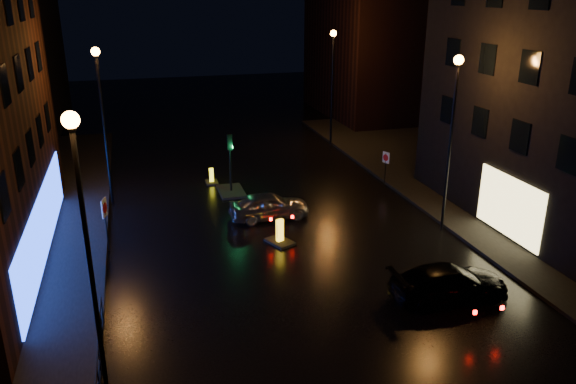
% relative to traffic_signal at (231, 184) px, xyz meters
% --- Properties ---
extents(ground, '(120.00, 120.00, 0.00)m').
position_rel_traffic_signal_xyz_m(ground, '(1.20, -14.00, -0.50)').
color(ground, black).
rests_on(ground, ground).
extents(pavement_right, '(12.00, 44.00, 0.15)m').
position_rel_traffic_signal_xyz_m(pavement_right, '(15.20, -6.00, -0.43)').
color(pavement_right, black).
rests_on(pavement_right, ground).
extents(building_far_left, '(8.00, 16.00, 14.00)m').
position_rel_traffic_signal_xyz_m(building_far_left, '(-14.80, 21.00, 6.50)').
color(building_far_left, black).
rests_on(building_far_left, ground).
extents(building_far_right, '(8.00, 14.00, 12.00)m').
position_rel_traffic_signal_xyz_m(building_far_right, '(16.20, 18.00, 5.50)').
color(building_far_right, black).
rests_on(building_far_right, ground).
extents(street_lamp_lnear, '(0.44, 0.44, 8.37)m').
position_rel_traffic_signal_xyz_m(street_lamp_lnear, '(-6.60, -16.00, 5.06)').
color(street_lamp_lnear, black).
rests_on(street_lamp_lnear, ground).
extents(street_lamp_lfar, '(0.44, 0.44, 8.37)m').
position_rel_traffic_signal_xyz_m(street_lamp_lfar, '(-6.60, -0.00, 5.06)').
color(street_lamp_lfar, black).
rests_on(street_lamp_lfar, ground).
extents(street_lamp_rnear, '(0.44, 0.44, 8.37)m').
position_rel_traffic_signal_xyz_m(street_lamp_rnear, '(9.00, -8.00, 5.06)').
color(street_lamp_rnear, black).
rests_on(street_lamp_rnear, ground).
extents(street_lamp_rfar, '(0.44, 0.44, 8.37)m').
position_rel_traffic_signal_xyz_m(street_lamp_rfar, '(9.00, 8.00, 5.06)').
color(street_lamp_rfar, black).
rests_on(street_lamp_rfar, ground).
extents(traffic_signal, '(1.40, 2.40, 3.45)m').
position_rel_traffic_signal_xyz_m(traffic_signal, '(0.00, 0.00, 0.00)').
color(traffic_signal, black).
rests_on(traffic_signal, ground).
extents(guard_railing, '(0.05, 6.04, 1.00)m').
position_rel_traffic_signal_xyz_m(guard_railing, '(-6.80, -15.00, 0.24)').
color(guard_railing, black).
rests_on(guard_railing, ground).
extents(silver_hatchback, '(4.08, 1.70, 1.38)m').
position_rel_traffic_signal_xyz_m(silver_hatchback, '(1.17, -4.38, 0.19)').
color(silver_hatchback, '#A9ADB1').
rests_on(silver_hatchback, ground).
extents(dark_sedan, '(4.65, 1.97, 1.34)m').
position_rel_traffic_signal_xyz_m(dark_sedan, '(5.80, -13.92, 0.17)').
color(dark_sedan, black).
rests_on(dark_sedan, ground).
extents(bollard_near, '(1.35, 1.58, 1.17)m').
position_rel_traffic_signal_xyz_m(bollard_near, '(0.93, -7.39, -0.25)').
color(bollard_near, black).
rests_on(bollard_near, ground).
extents(bollard_far, '(0.72, 1.07, 0.93)m').
position_rel_traffic_signal_xyz_m(bollard_far, '(-0.85, 1.96, -0.30)').
color(bollard_far, black).
rests_on(bollard_far, ground).
extents(road_sign_left, '(0.22, 0.59, 2.49)m').
position_rel_traffic_signal_xyz_m(road_sign_left, '(-6.70, -6.09, 1.36)').
color(road_sign_left, black).
rests_on(road_sign_left, ground).
extents(road_sign_right, '(0.24, 0.47, 2.04)m').
position_rel_traffic_signal_xyz_m(road_sign_right, '(9.10, -1.22, 1.03)').
color(road_sign_right, black).
rests_on(road_sign_right, ground).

